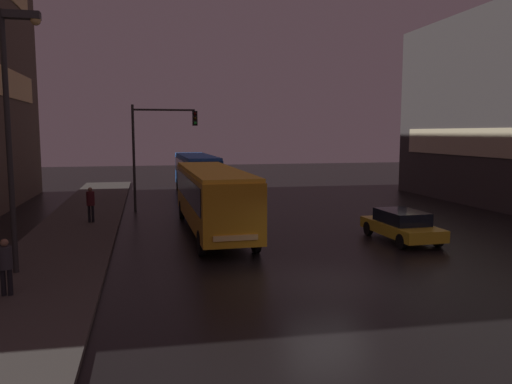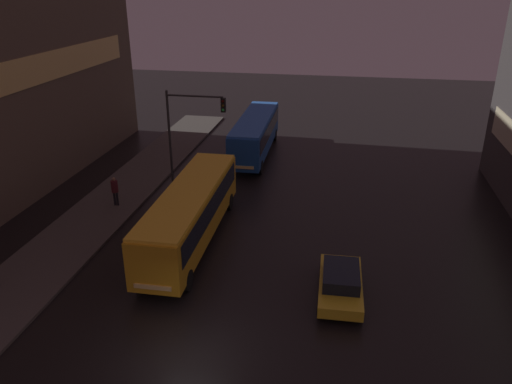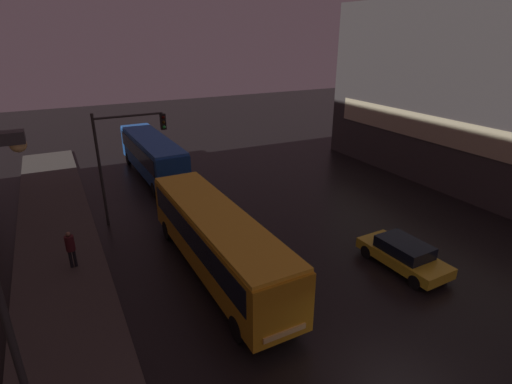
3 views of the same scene
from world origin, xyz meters
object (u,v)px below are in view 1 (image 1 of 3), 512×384
pedestrian_near (91,201)px  street_lamp_sidewalk (14,104)px  bus_near (212,193)px  pedestrian_mid (5,262)px  car_taxi (401,225)px  traffic_light_main (156,139)px  bus_far (196,171)px

pedestrian_near → street_lamp_sidewalk: bearing=-164.4°
bus_near → street_lamp_sidewalk: (-7.16, -5.89, 3.78)m
pedestrian_near → street_lamp_sidewalk: size_ratio=0.22×
bus_near → pedestrian_near: (-5.91, 3.39, -0.65)m
pedestrian_mid → street_lamp_sidewalk: 5.22m
car_taxi → pedestrian_mid: pedestrian_mid is taller
car_taxi → pedestrian_near: (-13.87, 6.96, 0.55)m
pedestrian_near → bus_near: bearing=-96.6°
car_taxi → traffic_light_main: bearing=-49.0°
traffic_light_main → street_lamp_sidewalk: size_ratio=0.76×
car_taxi → pedestrian_near: 15.53m
pedestrian_mid → traffic_light_main: (4.63, 16.08, 3.29)m
street_lamp_sidewalk → bus_far: bearing=69.1°
bus_far → traffic_light_main: 8.11m
car_taxi → pedestrian_near: size_ratio=2.42×
bus_near → pedestrian_near: bus_near is taller
bus_near → bus_far: bus_far is taller
car_taxi → pedestrian_mid: (-14.99, -4.85, 0.42)m
pedestrian_near → street_lamp_sidewalk: 10.35m
car_taxi → traffic_light_main: (-10.36, 11.23, 3.71)m
bus_far → street_lamp_sidewalk: 22.37m
bus_near → pedestrian_mid: bearing=49.4°
pedestrian_mid → street_lamp_sidewalk: street_lamp_sidewalk is taller
pedestrian_near → pedestrian_mid: 11.87m
pedestrian_near → pedestrian_mid: size_ratio=1.11×
bus_near → pedestrian_mid: bus_near is taller
pedestrian_near → street_lamp_sidewalk: street_lamp_sidewalk is taller
traffic_light_main → street_lamp_sidewalk: 14.41m
street_lamp_sidewalk → car_taxi: bearing=8.7°
bus_near → car_taxi: bearing=155.0°
bus_far → street_lamp_sidewalk: size_ratio=1.30×
pedestrian_near → pedestrian_mid: bearing=-162.2°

